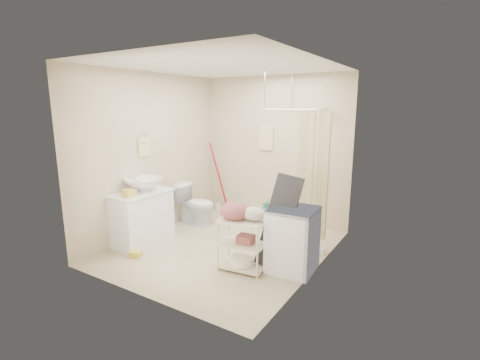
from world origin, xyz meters
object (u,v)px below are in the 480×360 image
object	(u,v)px
vanity	(142,218)
toilet	(196,204)
washing_machine	(293,239)
laundry_rack	(242,240)

from	to	relation	value
vanity	toilet	world-z (taller)	vanity
washing_machine	toilet	bearing A→B (deg)	157.00
washing_machine	laundry_rack	distance (m)	0.65
washing_machine	vanity	bearing A→B (deg)	-174.32
vanity	washing_machine	world-z (taller)	washing_machine
washing_machine	laundry_rack	xyz separation A→B (m)	(-0.55, -0.34, -0.01)
vanity	laundry_rack	bearing A→B (deg)	3.88
washing_machine	laundry_rack	size ratio (longest dim) A/B	1.02
toilet	washing_machine	size ratio (longest dim) A/B	0.88
vanity	toilet	bearing A→B (deg)	86.21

